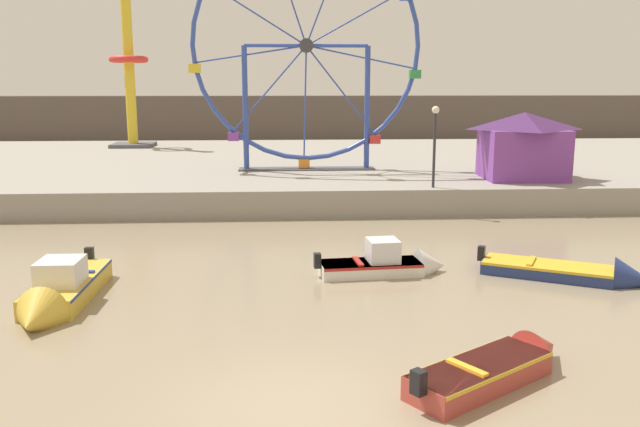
{
  "coord_description": "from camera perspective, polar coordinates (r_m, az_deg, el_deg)",
  "views": [
    {
      "loc": [
        -0.13,
        -10.92,
        5.68
      ],
      "look_at": [
        1.13,
        10.9,
        1.3
      ],
      "focal_mm": 37.0,
      "sensor_mm": 36.0,
      "label": 1
    }
  ],
  "objects": [
    {
      "name": "ground_plane",
      "position": [
        12.31,
        -2.43,
        -16.18
      ],
      "size": [
        240.0,
        240.0,
        0.0
      ],
      "primitive_type": "plane",
      "color": "gray"
    },
    {
      "name": "quay_promenade",
      "position": [
        39.89,
        -3.1,
        3.98
      ],
      "size": [
        110.0,
        24.89,
        1.19
      ],
      "primitive_type": "cube",
      "color": "gray",
      "rests_on": "ground_plane"
    },
    {
      "name": "distant_town_skyline",
      "position": [
        63.52,
        -3.22,
        8.16
      ],
      "size": [
        140.0,
        3.0,
        4.4
      ],
      "primitive_type": "cube",
      "color": "#564C47",
      "rests_on": "ground_plane"
    },
    {
      "name": "motorboat_mustard_yellow",
      "position": [
        18.27,
        -21.71,
        -6.43
      ],
      "size": [
        1.37,
        5.13,
        1.54
      ],
      "rotation": [
        0.0,
        0.0,
        4.71
      ],
      "color": "gold",
      "rests_on": "ground_plane"
    },
    {
      "name": "motorboat_navy_blue",
      "position": [
        20.69,
        21.52,
        -4.81
      ],
      "size": [
        4.7,
        3.26,
        1.19
      ],
      "rotation": [
        0.0,
        0.0,
        5.8
      ],
      "color": "navy",
      "rests_on": "ground_plane"
    },
    {
      "name": "motorboat_faded_red",
      "position": [
        13.63,
        15.32,
        -12.55
      ],
      "size": [
        3.87,
        3.1,
        1.06
      ],
      "rotation": [
        0.0,
        0.0,
        0.6
      ],
      "color": "#B24238",
      "rests_on": "ground_plane"
    },
    {
      "name": "motorboat_white_red_stripe",
      "position": [
        20.0,
        6.17,
        -4.34
      ],
      "size": [
        4.07,
        1.49,
        1.42
      ],
      "rotation": [
        0.0,
        0.0,
        0.1
      ],
      "color": "silver",
      "rests_on": "ground_plane"
    },
    {
      "name": "ferris_wheel_blue_frame",
      "position": [
        34.14,
        -1.19,
        13.96
      ],
      "size": [
        11.72,
        1.2,
        12.06
      ],
      "color": "#334CA8",
      "rests_on": "quay_promenade"
    },
    {
      "name": "drop_tower_yellow_tower",
      "position": [
        48.29,
        -16.15,
        11.48
      ],
      "size": [
        2.8,
        2.8,
        11.38
      ],
      "color": "gold",
      "rests_on": "quay_promenade"
    },
    {
      "name": "carnival_booth_purple_stall",
      "position": [
        32.4,
        17.17,
        5.74
      ],
      "size": [
        4.1,
        3.65,
        3.1
      ],
      "rotation": [
        0.0,
        0.0,
        -0.04
      ],
      "color": "purple",
      "rests_on": "quay_promenade"
    },
    {
      "name": "promenade_lamp_near",
      "position": [
        28.65,
        9.9,
        6.81
      ],
      "size": [
        0.32,
        0.32,
        3.48
      ],
      "color": "#2D2D33",
      "rests_on": "quay_promenade"
    }
  ]
}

